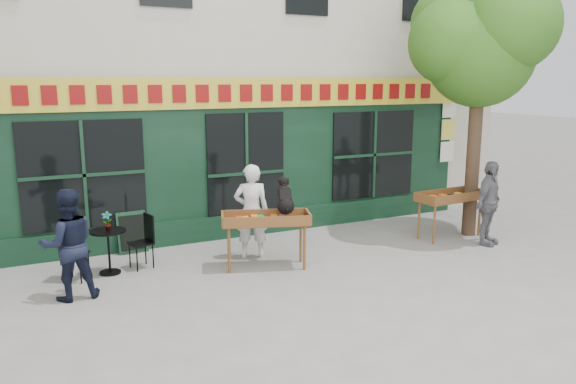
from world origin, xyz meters
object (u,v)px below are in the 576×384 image
at_px(book_cart_center, 266,222).
at_px(bistro_table, 108,243).
at_px(woman, 251,211).
at_px(book_cart_right, 451,199).
at_px(man_left, 68,245).
at_px(dog, 285,195).
at_px(man_right, 489,203).

height_order(book_cart_center, bistro_table, book_cart_center).
bearing_deg(woman, book_cart_center, 109.27).
relative_size(book_cart_right, man_left, 0.91).
distance_m(dog, bistro_table, 3.12).
bearing_deg(woman, dog, 135.84).
bearing_deg(man_left, dog, 176.47).
bearing_deg(woman, man_left, 30.78).
height_order(dog, man_left, man_left).
bearing_deg(book_cart_right, book_cart_center, 177.25).
height_order(man_right, man_left, same).
bearing_deg(book_cart_center, book_cart_right, 20.06).
bearing_deg(dog, book_cart_right, 20.86).
distance_m(woman, man_left, 3.30).
relative_size(dog, man_right, 0.35).
xyz_separation_m(book_cart_right, man_left, (-7.48, -0.07, 0.03)).
bearing_deg(book_cart_center, woman, 109.27).
height_order(book_cart_right, man_right, man_right).
bearing_deg(man_left, book_cart_right, 177.65).
xyz_separation_m(dog, book_cart_right, (3.90, 0.11, -0.47)).
xyz_separation_m(bistro_table, man_left, (-0.70, -0.90, 0.30)).
bearing_deg(man_right, book_cart_center, 147.82).
relative_size(book_cart_center, book_cart_right, 1.06).
xyz_separation_m(book_cart_center, man_left, (-3.23, -0.01, 0.03)).
relative_size(book_cart_center, bistro_table, 2.13).
relative_size(man_right, man_left, 1.00).
xyz_separation_m(dog, woman, (-0.35, 0.70, -0.41)).
bearing_deg(man_left, woman, -171.35).
height_order(dog, bistro_table, dog).
relative_size(man_right, bistro_table, 2.23).
bearing_deg(dog, woman, 135.84).
relative_size(bistro_table, man_left, 0.45).
relative_size(woman, man_right, 1.04).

